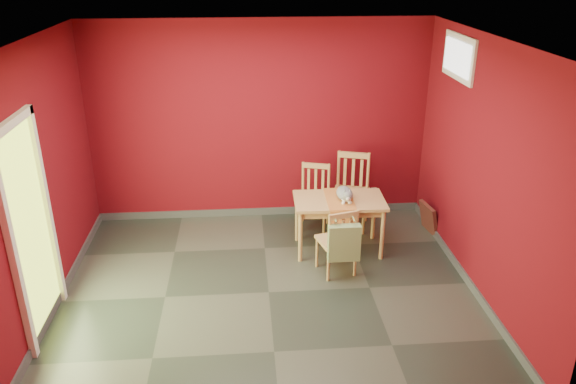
{
  "coord_description": "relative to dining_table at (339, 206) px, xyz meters",
  "views": [
    {
      "loc": [
        -0.22,
        -5.23,
        3.45
      ],
      "look_at": [
        0.25,
        0.45,
        1.0
      ],
      "focal_mm": 35.0,
      "sensor_mm": 36.0,
      "label": 1
    }
  ],
  "objects": [
    {
      "name": "ground",
      "position": [
        -0.91,
        -0.91,
        -0.6
      ],
      "size": [
        4.5,
        4.5,
        0.0
      ],
      "primitive_type": "plane",
      "color": "#2D342D",
      "rests_on": "ground"
    },
    {
      "name": "tote_bag",
      "position": [
        -0.07,
        -0.76,
        -0.1
      ],
      "size": [
        0.36,
        0.2,
        0.49
      ],
      "color": "#778D5A",
      "rests_on": "chair_near"
    },
    {
      "name": "picture_frame",
      "position": [
        1.28,
        0.38,
        -0.4
      ],
      "size": [
        0.19,
        0.41,
        0.39
      ],
      "color": "#572920",
      "rests_on": "ground"
    },
    {
      "name": "table_runner",
      "position": [
        0.0,
        -0.11,
        0.03
      ],
      "size": [
        0.34,
        0.68,
        0.34
      ],
      "color": "#C06E31",
      "rests_on": "dining_table"
    },
    {
      "name": "outlet_plate",
      "position": [
        0.69,
        1.08,
        -0.3
      ],
      "size": [
        0.08,
        0.02,
        0.12
      ],
      "primitive_type": "cube",
      "color": "silver",
      "rests_on": "room_shell"
    },
    {
      "name": "dining_table",
      "position": [
        0.0,
        0.0,
        0.0
      ],
      "size": [
        1.11,
        0.67,
        0.69
      ],
      "color": "tan",
      "rests_on": "ground"
    },
    {
      "name": "room_shell",
      "position": [
        -0.91,
        -0.91,
        -0.55
      ],
      "size": [
        4.5,
        4.5,
        4.5
      ],
      "color": "#600912",
      "rests_on": "ground"
    },
    {
      "name": "chair_near",
      "position": [
        -0.1,
        -0.56,
        -0.17
      ],
      "size": [
        0.48,
        0.48,
        0.83
      ],
      "color": "tan",
      "rests_on": "ground"
    },
    {
      "name": "chair_far_right",
      "position": [
        0.28,
        0.67,
        -0.09
      ],
      "size": [
        0.58,
        0.58,
        1.0
      ],
      "color": "tan",
      "rests_on": "ground"
    },
    {
      "name": "cat",
      "position": [
        0.06,
        0.0,
        0.19
      ],
      "size": [
        0.31,
        0.44,
        0.2
      ],
      "primitive_type": null,
      "rotation": [
        0.0,
        0.0,
        0.26
      ],
      "color": "slate",
      "rests_on": "table_runner"
    },
    {
      "name": "window",
      "position": [
        1.31,
        0.09,
        1.75
      ],
      "size": [
        0.05,
        0.9,
        0.5
      ],
      "color": "white",
      "rests_on": "room_shell"
    },
    {
      "name": "chair_far_left",
      "position": [
        -0.23,
        0.65,
        -0.15
      ],
      "size": [
        0.51,
        0.51,
        0.87
      ],
      "color": "tan",
      "rests_on": "ground"
    },
    {
      "name": "doorway",
      "position": [
        -3.14,
        -1.31,
        0.52
      ],
      "size": [
        0.06,
        1.01,
        2.13
      ],
      "color": "#B7D838",
      "rests_on": "ground"
    }
  ]
}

